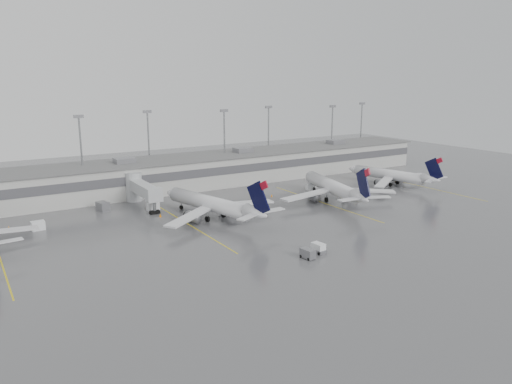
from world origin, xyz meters
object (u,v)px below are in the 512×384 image
jet_mid_left (213,204)px  baggage_tug (318,249)px  jet_mid_right (334,187)px  jet_far_right (393,175)px

jet_mid_left → baggage_tug: 28.88m
jet_mid_left → jet_mid_right: (32.23, -1.24, 0.09)m
jet_mid_left → jet_mid_right: 32.25m
jet_mid_right → jet_mid_left: bearing=-168.3°
jet_mid_left → jet_far_right: 58.12m
jet_far_right → baggage_tug: 61.34m
jet_mid_left → jet_far_right: jet_mid_left is taller
jet_far_right → baggage_tug: (-52.11, -32.29, -2.24)m
jet_mid_right → baggage_tug: jet_mid_right is taller
baggage_tug → jet_mid_right: bearing=39.0°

